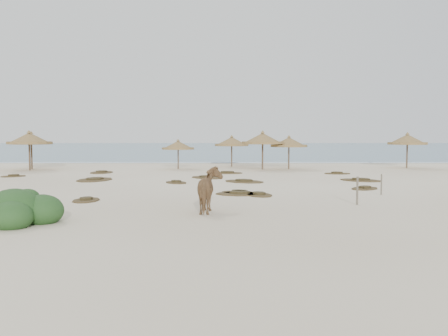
{
  "coord_description": "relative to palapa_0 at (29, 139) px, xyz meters",
  "views": [
    {
      "loc": [
        2.04,
        -23.89,
        2.95
      ],
      "look_at": [
        1.98,
        5.0,
        0.93
      ],
      "focal_mm": 40.0,
      "sensor_mm": 36.0,
      "label": 1
    }
  ],
  "objects": [
    {
      "name": "ground",
      "position": [
        13.5,
        -15.64,
        -2.48
      ],
      "size": [
        160.0,
        160.0,
        0.0
      ],
      "primitive_type": "plane",
      "color": "#EEE4C4",
      "rests_on": "ground"
    },
    {
      "name": "ocean",
      "position": [
        13.5,
        59.36,
        -2.48
      ],
      "size": [
        200.0,
        100.0,
        0.01
      ],
      "primitive_type": "cube",
      "color": "#2A5C7E",
      "rests_on": "ground"
    },
    {
      "name": "foam_line",
      "position": [
        13.5,
        10.36,
        -2.48
      ],
      "size": [
        70.0,
        0.6,
        0.01
      ],
      "primitive_type": "cube",
      "color": "white",
      "rests_on": "ground"
    },
    {
      "name": "palapa_0",
      "position": [
        0.0,
        0.0,
        0.0
      ],
      "size": [
        3.86,
        3.86,
        3.2
      ],
      "rotation": [
        0.0,
        0.0,
        -0.14
      ],
      "color": "brown",
      "rests_on": "ground"
    },
    {
      "name": "palapa_1",
      "position": [
        -0.36,
        1.35,
        -0.05
      ],
      "size": [
        3.49,
        3.49,
        3.14
      ],
      "rotation": [
        0.0,
        0.0,
        0.04
      ],
      "color": "brown",
      "rests_on": "ground"
    },
    {
      "name": "palapa_2",
      "position": [
        11.69,
        1.39,
        -0.56
      ],
      "size": [
        2.79,
        2.79,
        2.48
      ],
      "rotation": [
        0.0,
        0.0,
        -0.05
      ],
      "color": "brown",
      "rests_on": "ground"
    },
    {
      "name": "palapa_3",
      "position": [
        16.13,
        4.44,
        -0.31
      ],
      "size": [
        3.79,
        3.79,
        2.8
      ],
      "rotation": [
        0.0,
        0.0,
        0.32
      ],
      "color": "brown",
      "rests_on": "ground"
    },
    {
      "name": "palapa_4",
      "position": [
        18.6,
        1.0,
        -0.02
      ],
      "size": [
        3.88,
        3.88,
        3.18
      ],
      "rotation": [
        0.0,
        0.0,
        -0.15
      ],
      "color": "brown",
      "rests_on": "ground"
    },
    {
      "name": "palapa_5",
      "position": [
        20.78,
        1.35,
        -0.31
      ],
      "size": [
        3.85,
        3.85,
        2.8
      ],
      "rotation": [
        0.0,
        0.0,
        -0.36
      ],
      "color": "brown",
      "rests_on": "ground"
    },
    {
      "name": "palapa_6",
      "position": [
        30.96,
        2.66,
        -0.11
      ],
      "size": [
        3.88,
        3.88,
        3.06
      ],
      "rotation": [
        0.0,
        0.0,
        0.21
      ],
      "color": "brown",
      "rests_on": "ground"
    },
    {
      "name": "horse",
      "position": [
        14.99,
        -21.17,
        -1.64
      ],
      "size": [
        0.94,
        2.02,
        1.69
      ],
      "primitive_type": "imported",
      "rotation": [
        0.0,
        0.0,
        3.13
      ],
      "color": "olive",
      "rests_on": "ground"
    },
    {
      "name": "fence_post_near",
      "position": [
        20.99,
        -19.15,
        -1.9
      ],
      "size": [
        0.1,
        0.1,
        1.17
      ],
      "primitive_type": "cylinder",
      "rotation": [
        0.0,
        0.0,
        0.19
      ],
      "color": "#6A6250",
      "rests_on": "ground"
    },
    {
      "name": "fence_post_far",
      "position": [
        23.03,
        -15.79,
        -1.98
      ],
      "size": [
        0.09,
        0.09,
        1.0
      ],
      "primitive_type": "cylinder",
      "rotation": [
        0.0,
        0.0,
        -0.31
      ],
      "color": "#6A6250",
      "rests_on": "ground"
    },
    {
      "name": "bush",
      "position": [
        8.71,
        -23.47,
        -2.05
      ],
      "size": [
        2.98,
        2.62,
        1.33
      ],
      "rotation": [
        0.0,
        0.0,
        -0.01
      ],
      "color": "#2E5022",
      "rests_on": "ground"
    },
    {
      "name": "scrub_1",
      "position": [
        7.36,
        -8.41,
        -2.43
      ],
      "size": [
        2.52,
        3.39,
        0.16
      ],
      "rotation": [
        0.0,
        0.0,
        1.39
      ],
      "color": "brown",
      "rests_on": "ground"
    },
    {
      "name": "scrub_2",
      "position": [
        12.64,
        -10.15,
        -2.43
      ],
      "size": [
        1.82,
        2.04,
        0.16
      ],
      "rotation": [
        0.0,
        0.0,
        2.09
      ],
      "color": "brown",
      "rests_on": "ground"
    },
    {
      "name": "scrub_3",
      "position": [
        16.69,
        -9.54,
        -2.43
      ],
      "size": [
        3.09,
        2.88,
        0.16
      ],
      "rotation": [
        0.0,
        0.0,
        2.52
      ],
      "color": "brown",
      "rests_on": "ground"
    },
    {
      "name": "scrub_4",
      "position": [
        22.93,
        -13.33,
        -2.43
      ],
      "size": [
        2.11,
        2.15,
        0.16
      ],
      "rotation": [
        0.0,
        0.0,
        0.83
      ],
      "color": "brown",
      "rests_on": "ground"
    },
    {
      "name": "scrub_5",
      "position": [
        23.96,
        -8.73,
        -2.43
      ],
      "size": [
        3.11,
        2.94,
        0.16
      ],
      "rotation": [
        0.0,
        0.0,
        2.49
      ],
      "color": "brown",
      "rests_on": "ground"
    },
    {
      "name": "scrub_6",
      "position": [
        6.34,
        -2.58,
        -2.43
      ],
      "size": [
        1.68,
        2.52,
        0.16
      ],
      "rotation": [
        0.0,
        0.0,
        1.54
      ],
      "color": "brown",
      "rests_on": "ground"
    },
    {
      "name": "scrub_7",
      "position": [
        15.71,
        -3.08,
        -2.43
      ],
      "size": [
        2.22,
        1.45,
        0.16
      ],
      "rotation": [
        0.0,
        0.0,
        3.14
      ],
      "color": "brown",
      "rests_on": "ground"
    },
    {
      "name": "scrub_8",
      "position": [
        1.17,
        -5.86,
        -2.43
      ],
      "size": [
        1.99,
        1.87,
        0.16
      ],
      "rotation": [
        0.0,
        0.0,
        0.64
      ],
      "color": "brown",
      "rests_on": "ground"
    },
    {
      "name": "scrub_9",
      "position": [
        16.24,
        -15.69,
        -2.43
      ],
      "size": [
        2.47,
        1.74,
        0.16
      ],
      "rotation": [
        0.0,
        0.0,
        3.04
      ],
      "color": "brown",
      "rests_on": "ground"
    },
    {
      "name": "scrub_10",
      "position": [
        23.67,
        -3.53,
        -2.43
      ],
      "size": [
        1.93,
        1.3,
        0.16
      ],
      "rotation": [
        0.0,
        0.0,
        3.1
      ],
      "color": "brown",
      "rests_on": "ground"
    },
    {
      "name": "scrub_11",
      "position": [
        9.49,
        -17.99,
        -2.43
      ],
      "size": [
        1.19,
        1.75,
        0.16
      ],
      "rotation": [
        0.0,
        0.0,
        1.51
      ],
      "color": "brown",
      "rests_on": "ground"
    },
    {
      "name": "scrub_12",
      "position": [
        17.15,
        -16.06,
        -2.43
      ],
      "size": [
        1.62,
        2.04,
        0.16
      ],
      "rotation": [
        0.0,
        0.0,
        1.86
      ],
      "color": "brown",
      "rests_on": "ground"
    },
    {
      "name": "scrub_13",
      "position": [
        14.32,
        -6.86,
        -2.43
      ],
      "size": [
        2.78,
        2.79,
        0.16
      ],
      "rotation": [
        0.0,
        0.0,
        2.35
      ],
      "color": "brown",
      "rests_on": "ground"
    },
    {
      "name": "scrub_14",
      "position": [
        16.25,
        -15.23,
        -2.43
      ],
      "size": [
        2.25,
        1.98,
        0.16
      ],
      "rotation": [
        0.0,
        0.0,
        2.66
      ],
      "color": "brown",
      "rests_on": "ground"
    }
  ]
}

